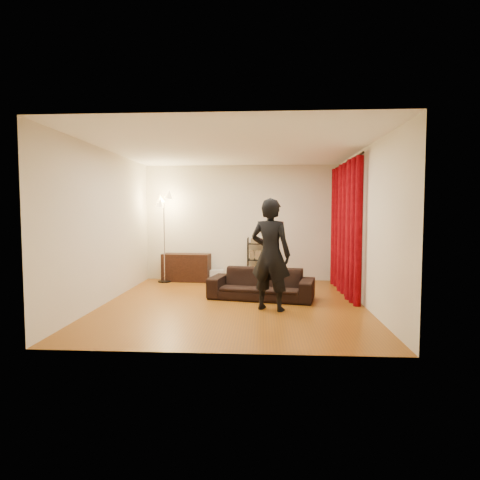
# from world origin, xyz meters

# --- Properties ---
(floor) EXTENTS (5.00, 5.00, 0.00)m
(floor) POSITION_xyz_m (0.00, 0.00, 0.00)
(floor) COLOR #84490E
(floor) RESTS_ON ground
(ceiling) EXTENTS (5.00, 5.00, 0.00)m
(ceiling) POSITION_xyz_m (0.00, 0.00, 2.70)
(ceiling) COLOR white
(ceiling) RESTS_ON ground
(wall_back) EXTENTS (5.00, 0.00, 5.00)m
(wall_back) POSITION_xyz_m (0.00, 2.50, 1.35)
(wall_back) COLOR beige
(wall_back) RESTS_ON ground
(wall_front) EXTENTS (5.00, 0.00, 5.00)m
(wall_front) POSITION_xyz_m (0.00, -2.50, 1.35)
(wall_front) COLOR beige
(wall_front) RESTS_ON ground
(wall_left) EXTENTS (0.00, 5.00, 5.00)m
(wall_left) POSITION_xyz_m (-2.25, 0.00, 1.35)
(wall_left) COLOR beige
(wall_left) RESTS_ON ground
(wall_right) EXTENTS (0.00, 5.00, 5.00)m
(wall_right) POSITION_xyz_m (2.25, 0.00, 1.35)
(wall_right) COLOR beige
(wall_right) RESTS_ON ground
(curtain_rod) EXTENTS (0.04, 2.65, 0.04)m
(curtain_rod) POSITION_xyz_m (2.15, 1.12, 2.58)
(curtain_rod) COLOR black
(curtain_rod) RESTS_ON wall_right
(curtain) EXTENTS (0.22, 2.65, 2.55)m
(curtain) POSITION_xyz_m (2.13, 1.12, 1.28)
(curtain) COLOR maroon
(curtain) RESTS_ON ground
(sofa) EXTENTS (2.02, 1.11, 0.56)m
(sofa) POSITION_xyz_m (0.49, 0.41, 0.28)
(sofa) COLOR black
(sofa) RESTS_ON ground
(person) EXTENTS (0.78, 0.65, 1.83)m
(person) POSITION_xyz_m (0.64, -0.42, 0.92)
(person) COLOR black
(person) RESTS_ON ground
(media_cabinet) EXTENTS (1.13, 0.51, 0.64)m
(media_cabinet) POSITION_xyz_m (-1.26, 2.23, 0.32)
(media_cabinet) COLOR black
(media_cabinet) RESTS_ON ground
(storage_boxes) EXTENTS (0.33, 0.27, 0.26)m
(storage_boxes) POSITION_xyz_m (-0.57, 2.31, 0.13)
(storage_boxes) COLOR silver
(storage_boxes) RESTS_ON ground
(wire_shelf) EXTENTS (0.50, 0.39, 1.02)m
(wire_shelf) POSITION_xyz_m (0.40, 2.28, 0.51)
(wire_shelf) COLOR black
(wire_shelf) RESTS_ON ground
(floor_lamp) EXTENTS (0.45, 0.45, 2.02)m
(floor_lamp) POSITION_xyz_m (-1.74, 2.07, 1.01)
(floor_lamp) COLOR silver
(floor_lamp) RESTS_ON ground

